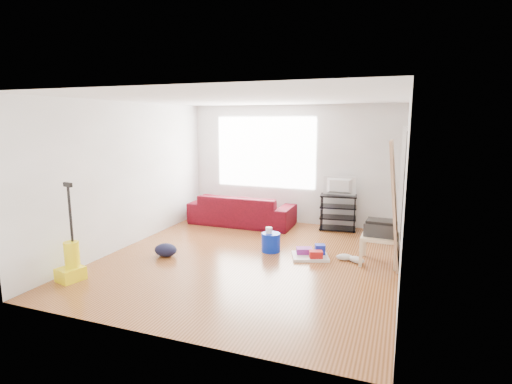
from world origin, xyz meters
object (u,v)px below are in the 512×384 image
(side_table, at_px, (380,240))
(backpack, at_px, (166,256))
(sofa, at_px, (242,224))
(cleaning_tray, at_px, (311,254))
(tv_stand, at_px, (338,212))
(bucket, at_px, (271,251))
(vacuum, at_px, (71,262))

(side_table, distance_m, backpack, 3.41)
(sofa, height_order, cleaning_tray, sofa)
(backpack, bearing_deg, tv_stand, 49.99)
(backpack, bearing_deg, bucket, 30.90)
(backpack, bearing_deg, cleaning_tray, 21.08)
(cleaning_tray, xyz_separation_m, vacuum, (-2.92, -2.05, 0.19))
(sofa, relative_size, bucket, 6.95)
(sofa, height_order, side_table, side_table)
(sofa, bearing_deg, cleaning_tray, 139.90)
(vacuum, bearing_deg, sofa, 87.78)
(side_table, xyz_separation_m, backpack, (-3.28, -0.87, -0.37))
(backpack, relative_size, vacuum, 0.28)
(side_table, distance_m, bucket, 1.79)
(bucket, relative_size, cleaning_tray, 0.46)
(tv_stand, height_order, bucket, tv_stand)
(side_table, xyz_separation_m, cleaning_tray, (-1.03, -0.12, -0.31))
(sofa, height_order, bucket, sofa)
(cleaning_tray, relative_size, vacuum, 0.50)
(cleaning_tray, xyz_separation_m, backpack, (-2.24, -0.75, -0.06))
(side_table, bearing_deg, vacuum, -151.25)
(sofa, xyz_separation_m, side_table, (2.89, -1.44, 0.37))
(sofa, height_order, tv_stand, tv_stand)
(tv_stand, xyz_separation_m, side_table, (0.91, -1.71, 0.01))
(side_table, relative_size, cleaning_tray, 0.81)
(tv_stand, bearing_deg, backpack, -139.09)
(bucket, distance_m, cleaning_tray, 0.72)
(bucket, distance_m, vacuum, 3.07)
(sofa, distance_m, bucket, 1.87)
(sofa, distance_m, side_table, 3.25)
(cleaning_tray, height_order, backpack, cleaning_tray)
(vacuum, bearing_deg, backpack, 76.67)
(tv_stand, bearing_deg, cleaning_tray, -100.52)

